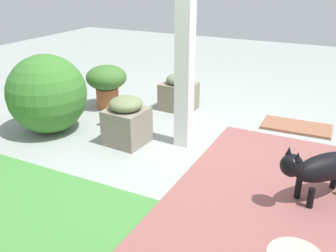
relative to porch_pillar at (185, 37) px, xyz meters
name	(u,v)px	position (x,y,z in m)	size (l,w,h in m)	color
ground_plane	(202,147)	(-0.19, -0.02, -1.04)	(12.00, 12.00, 0.00)	#959C97
brick_path	(295,207)	(-1.17, 0.63, -1.03)	(1.80, 2.40, 0.02)	#8C504E
porch_pillar	(185,37)	(0.00, 0.00, 0.00)	(0.14, 0.14, 2.07)	white
stone_planter_nearest	(179,93)	(0.46, -0.87, -0.83)	(0.41, 0.36, 0.45)	gray
stone_planter_mid	(127,121)	(0.50, 0.23, -0.81)	(0.39, 0.39, 0.48)	gray
round_shrub	(47,94)	(1.39, 0.34, -0.63)	(0.81, 0.81, 0.81)	#38732A
terracotta_pot_broad	(107,82)	(1.27, -0.53, -0.71)	(0.49, 0.49, 0.53)	#AA5935
dog	(322,168)	(-1.29, 0.45, -0.76)	(0.55, 0.61, 0.48)	black
doormat	(297,127)	(-0.93, -0.90, -1.02)	(0.71, 0.38, 0.03)	#8E5841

